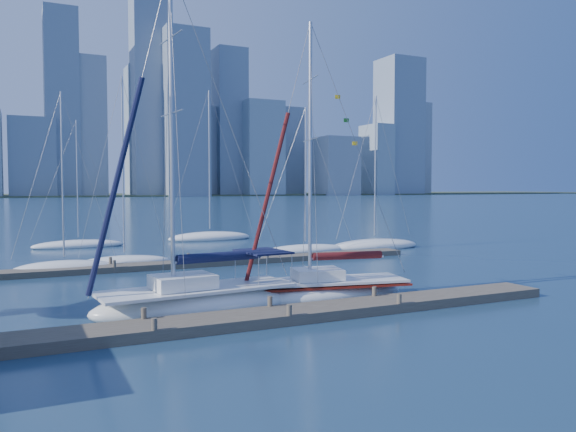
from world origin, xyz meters
name	(u,v)px	position (x,y,z in m)	size (l,w,h in m)	color
ground	(279,321)	(0.00, 0.00, 0.00)	(700.00, 700.00, 0.00)	#163348
near_dock	(279,316)	(0.00, 0.00, 0.20)	(26.00, 2.00, 0.40)	#443C32
far_dock	(207,263)	(2.00, 16.00, 0.18)	(30.00, 1.80, 0.36)	#443C32
far_shore	(41,196)	(0.00, 320.00, 0.00)	(800.00, 100.00, 1.50)	#38472D
sailboat_navy	(197,285)	(-2.44, 2.89, 1.13)	(8.90, 3.68, 14.54)	white
sailboat_maroon	(328,276)	(3.81, 2.92, 1.08)	(8.05, 3.89, 13.11)	white
bg_boat_0	(64,268)	(-6.68, 17.10, 0.24)	(6.26, 3.16, 11.25)	white
bg_boat_1	(124,262)	(-2.91, 18.35, 0.25)	(6.44, 3.66, 12.68)	white
bg_boat_4	(305,250)	(11.08, 19.45, 0.23)	(7.69, 4.32, 11.67)	white
bg_boat_5	(375,246)	(17.61, 19.49, 0.28)	(8.72, 3.90, 13.06)	white
bg_boat_6	(79,245)	(-4.67, 31.25, 0.22)	(7.66, 2.62, 11.14)	white
bg_boat_7	(210,237)	(7.50, 32.85, 0.30)	(8.50, 5.51, 14.83)	white
skyline	(85,126)	(20.94, 290.18, 36.72)	(503.33, 51.31, 112.67)	gray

